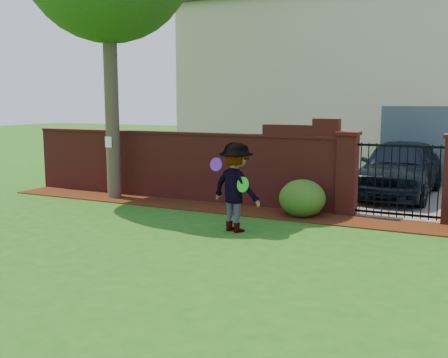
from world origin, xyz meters
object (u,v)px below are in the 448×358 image
at_px(man, 235,187).
at_px(frisbee_green, 243,185).
at_px(frisbee_purple, 216,164).
at_px(car, 398,169).

relative_size(man, frisbee_green, 5.91).
xyz_separation_m(man, frisbee_green, (0.26, -0.20, 0.10)).
bearing_deg(man, frisbee_green, 161.13).
relative_size(man, frisbee_purple, 6.56).
distance_m(car, man, 5.74).
bearing_deg(frisbee_purple, frisbee_green, -10.69).
bearing_deg(man, car, -96.12).
bearing_deg(frisbee_green, man, 142.69).
relative_size(frisbee_purple, frisbee_green, 0.90).
height_order(frisbee_purple, frisbee_green, frisbee_purple).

